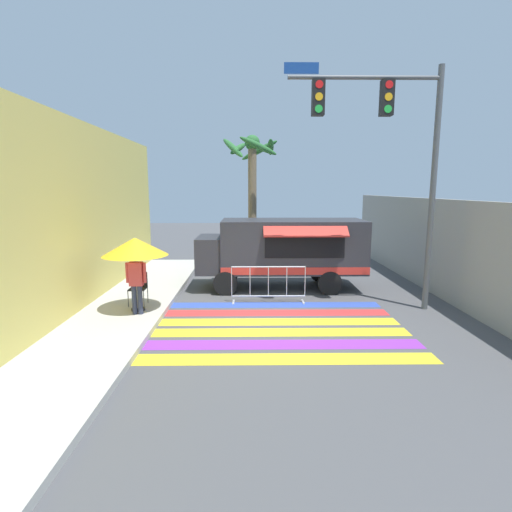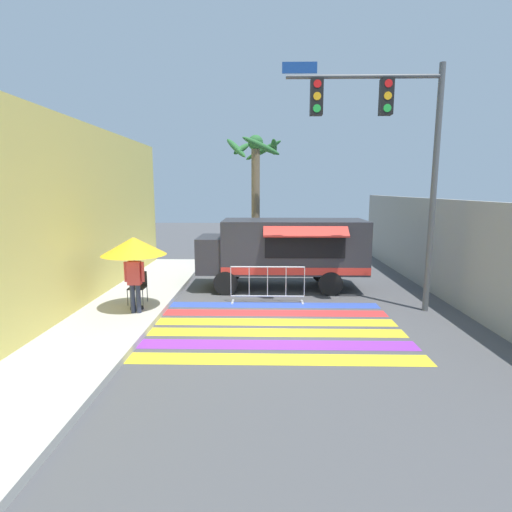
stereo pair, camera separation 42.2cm
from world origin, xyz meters
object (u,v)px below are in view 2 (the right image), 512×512
food_truck (281,248)px  barricade_front (268,285)px  traffic_signal_pole (388,136)px  patio_umbrella (134,246)px  vendor_person (135,279)px  palm_tree (255,177)px  folding_chair (138,284)px

food_truck → barricade_front: 2.05m
food_truck → traffic_signal_pole: (2.69, -2.52, 3.34)m
patio_umbrella → barricade_front: (3.57, 1.23, -1.32)m
vendor_person → food_truck: bearing=34.5°
traffic_signal_pole → vendor_person: (-6.64, -0.84, -3.68)m
patio_umbrella → palm_tree: palm_tree is taller
food_truck → traffic_signal_pole: size_ratio=0.85×
traffic_signal_pole → palm_tree: bearing=123.9°
barricade_front → food_truck: bearing=75.6°
barricade_front → patio_umbrella: bearing=-161.0°
patio_umbrella → palm_tree: 6.96m
food_truck → patio_umbrella: food_truck is taller
barricade_front → palm_tree: size_ratio=0.41×
food_truck → patio_umbrella: (-4.03, -3.04, 0.47)m
patio_umbrella → vendor_person: (0.08, -0.31, -0.81)m
vendor_person → barricade_front: vendor_person is taller
folding_chair → palm_tree: (3.24, 5.27, 3.18)m
folding_chair → traffic_signal_pole: bearing=21.3°
patio_umbrella → folding_chair: 1.35m
vendor_person → palm_tree: bearing=58.3°
food_truck → barricade_front: (-0.46, -1.81, -0.85)m
traffic_signal_pole → palm_tree: traffic_signal_pole is taller
food_truck → palm_tree: size_ratio=1.02×
barricade_front → palm_tree: bearing=95.7°
patio_umbrella → vendor_person: bearing=-75.7°
patio_umbrella → folding_chair: patio_umbrella is taller
palm_tree → traffic_signal_pole: bearing=-56.1°
palm_tree → food_truck: bearing=-72.0°
traffic_signal_pole → vendor_person: traffic_signal_pole is taller
food_truck → traffic_signal_pole: bearing=-43.1°
patio_umbrella → barricade_front: 4.00m
patio_umbrella → palm_tree: (3.10, 5.90, 2.00)m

